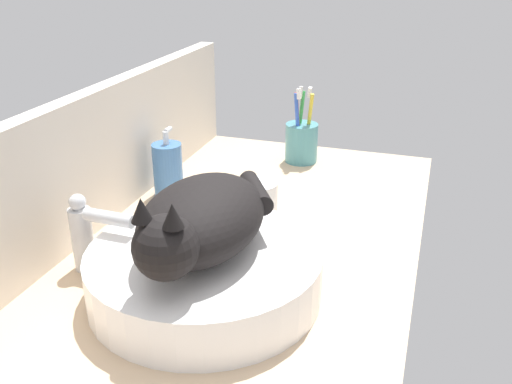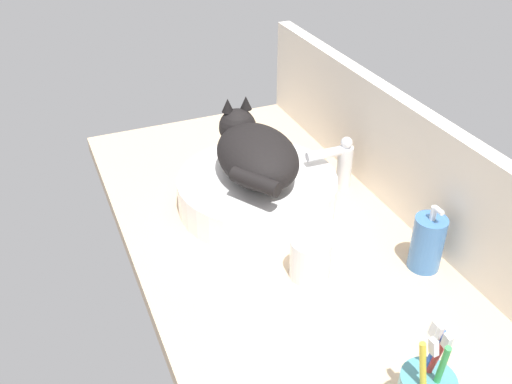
{
  "view_description": "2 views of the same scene",
  "coord_description": "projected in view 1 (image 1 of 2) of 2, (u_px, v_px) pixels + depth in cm",
  "views": [
    {
      "loc": [
        -80.8,
        -30.83,
        50.79
      ],
      "look_at": [
        4.98,
        -2.75,
        10.63
      ],
      "focal_mm": 40.0,
      "sensor_mm": 36.0,
      "label": 1
    },
    {
      "loc": [
        88.13,
        -42.45,
        74.58
      ],
      "look_at": [
        -3.54,
        -3.87,
        9.74
      ],
      "focal_mm": 40.0,
      "sensor_mm": 36.0,
      "label": 2
    }
  ],
  "objects": [
    {
      "name": "water_glass",
      "position": [
        259.0,
        205.0,
        1.1
      ],
      "size": [
        7.9,
        7.9,
        8.39
      ],
      "color": "white",
      "rests_on": "ground_plane"
    },
    {
      "name": "faucet",
      "position": [
        87.0,
        231.0,
        0.93
      ],
      "size": [
        3.6,
        11.83,
        13.6
      ],
      "color": "silver",
      "rests_on": "ground_plane"
    },
    {
      "name": "soap_dispenser",
      "position": [
        168.0,
        169.0,
        1.21
      ],
      "size": [
        6.3,
        6.3,
        14.83
      ],
      "color": "#3F72B2",
      "rests_on": "ground_plane"
    },
    {
      "name": "sink_basin",
      "position": [
        207.0,
        273.0,
        0.87
      ],
      "size": [
        36.03,
        36.03,
        7.66
      ],
      "primitive_type": "cylinder",
      "color": "white",
      "rests_on": "ground_plane"
    },
    {
      "name": "cat",
      "position": [
        201.0,
        221.0,
        0.82
      ],
      "size": [
        32.18,
        18.39,
        14.0
      ],
      "color": "black",
      "rests_on": "sink_basin"
    },
    {
      "name": "toothbrush_cup",
      "position": [
        303.0,
        141.0,
        1.4
      ],
      "size": [
        7.95,
        7.95,
        18.7
      ],
      "color": "teal",
      "rests_on": "ground_plane"
    },
    {
      "name": "ground_plane",
      "position": [
        232.0,
        266.0,
        1.0
      ],
      "size": [
        122.77,
        62.09,
        4.0
      ],
      "primitive_type": "cube",
      "color": "#D1B28E"
    },
    {
      "name": "backsplash_panel",
      "position": [
        79.0,
        169.0,
        1.03
      ],
      "size": [
        122.77,
        3.6,
        25.8
      ],
      "primitive_type": "cube",
      "color": "silver",
      "rests_on": "ground_plane"
    }
  ]
}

